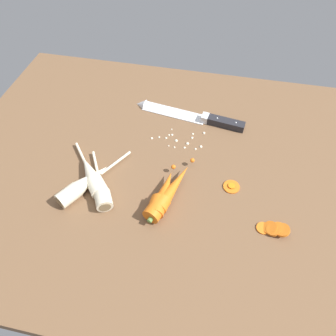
{
  "coord_description": "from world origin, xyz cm",
  "views": [
    {
      "loc": [
        10.54,
        -52.72,
        64.9
      ],
      "look_at": [
        0.0,
        -2.0,
        1.5
      ],
      "focal_mm": 33.56,
      "sensor_mm": 36.0,
      "label": 1
    }
  ],
  "objects_px": {
    "whole_carrot": "(169,193)",
    "carrot_slice_stray_near": "(232,186)",
    "chefs_knife": "(187,115)",
    "whole_carrot_second": "(163,194)",
    "parsnip_mid_left": "(84,184)",
    "parsnip_front": "(101,187)",
    "parsnip_mid_right": "(91,175)",
    "carrot_slice_stack": "(273,229)"
  },
  "relations": [
    {
      "from": "whole_carrot",
      "to": "parsnip_mid_right",
      "type": "relative_size",
      "value": 1.24
    },
    {
      "from": "whole_carrot_second",
      "to": "whole_carrot",
      "type": "bearing_deg",
      "value": 24.45
    },
    {
      "from": "carrot_slice_stack",
      "to": "whole_carrot",
      "type": "bearing_deg",
      "value": 171.03
    },
    {
      "from": "chefs_knife",
      "to": "parsnip_mid_left",
      "type": "xyz_separation_m",
      "value": [
        -0.21,
        -0.32,
        0.01
      ]
    },
    {
      "from": "whole_carrot",
      "to": "parsnip_mid_right",
      "type": "height_order",
      "value": "whole_carrot"
    },
    {
      "from": "whole_carrot",
      "to": "whole_carrot_second",
      "type": "distance_m",
      "value": 0.01
    },
    {
      "from": "carrot_slice_stray_near",
      "to": "parsnip_mid_right",
      "type": "bearing_deg",
      "value": -171.97
    },
    {
      "from": "whole_carrot",
      "to": "parsnip_front",
      "type": "distance_m",
      "value": 0.17
    },
    {
      "from": "chefs_knife",
      "to": "whole_carrot_second",
      "type": "distance_m",
      "value": 0.31
    },
    {
      "from": "parsnip_mid_left",
      "to": "whole_carrot_second",
      "type": "bearing_deg",
      "value": 2.52
    },
    {
      "from": "parsnip_front",
      "to": "parsnip_mid_right",
      "type": "relative_size",
      "value": 1.06
    },
    {
      "from": "whole_carrot",
      "to": "carrot_slice_stack",
      "type": "distance_m",
      "value": 0.25
    },
    {
      "from": "parsnip_mid_left",
      "to": "carrot_slice_stray_near",
      "type": "distance_m",
      "value": 0.37
    },
    {
      "from": "chefs_knife",
      "to": "parsnip_mid_right",
      "type": "distance_m",
      "value": 0.35
    },
    {
      "from": "parsnip_mid_left",
      "to": "parsnip_mid_right",
      "type": "relative_size",
      "value": 1.24
    },
    {
      "from": "whole_carrot",
      "to": "carrot_slice_stray_near",
      "type": "bearing_deg",
      "value": 23.44
    },
    {
      "from": "chefs_knife",
      "to": "carrot_slice_stack",
      "type": "xyz_separation_m",
      "value": [
        0.26,
        -0.35,
        0.0
      ]
    },
    {
      "from": "carrot_slice_stray_near",
      "to": "whole_carrot_second",
      "type": "bearing_deg",
      "value": -156.47
    },
    {
      "from": "whole_carrot",
      "to": "parsnip_mid_left",
      "type": "xyz_separation_m",
      "value": [
        -0.21,
        -0.01,
        -0.0
      ]
    },
    {
      "from": "whole_carrot",
      "to": "carrot_slice_stack",
      "type": "xyz_separation_m",
      "value": [
        0.25,
        -0.04,
        -0.01
      ]
    },
    {
      "from": "parsnip_front",
      "to": "whole_carrot",
      "type": "bearing_deg",
      "value": 5.25
    },
    {
      "from": "whole_carrot",
      "to": "carrot_slice_stray_near",
      "type": "distance_m",
      "value": 0.16
    },
    {
      "from": "carrot_slice_stack",
      "to": "carrot_slice_stray_near",
      "type": "height_order",
      "value": "carrot_slice_stack"
    },
    {
      "from": "chefs_knife",
      "to": "carrot_slice_stray_near",
      "type": "xyz_separation_m",
      "value": [
        0.16,
        -0.24,
        -0.0
      ]
    },
    {
      "from": "parsnip_mid_right",
      "to": "carrot_slice_stack",
      "type": "distance_m",
      "value": 0.46
    },
    {
      "from": "chefs_knife",
      "to": "carrot_slice_stack",
      "type": "height_order",
      "value": "chefs_knife"
    },
    {
      "from": "whole_carrot",
      "to": "carrot_slice_stray_near",
      "type": "relative_size",
      "value": 5.01
    },
    {
      "from": "chefs_knife",
      "to": "carrot_slice_stray_near",
      "type": "height_order",
      "value": "chefs_knife"
    },
    {
      "from": "whole_carrot_second",
      "to": "parsnip_front",
      "type": "xyz_separation_m",
      "value": [
        -0.16,
        -0.01,
        -0.0
      ]
    },
    {
      "from": "chefs_knife",
      "to": "whole_carrot",
      "type": "height_order",
      "value": "whole_carrot"
    },
    {
      "from": "chefs_knife",
      "to": "parsnip_front",
      "type": "xyz_separation_m",
      "value": [
        -0.16,
        -0.32,
        0.01
      ]
    },
    {
      "from": "chefs_knife",
      "to": "whole_carrot_second",
      "type": "bearing_deg",
      "value": -90.94
    },
    {
      "from": "parsnip_mid_right",
      "to": "chefs_knife",
      "type": "bearing_deg",
      "value": 56.01
    },
    {
      "from": "chefs_knife",
      "to": "whole_carrot",
      "type": "relative_size",
      "value": 1.66
    },
    {
      "from": "parsnip_front",
      "to": "carrot_slice_stack",
      "type": "bearing_deg",
      "value": -3.27
    },
    {
      "from": "whole_carrot",
      "to": "carrot_slice_stray_near",
      "type": "height_order",
      "value": "whole_carrot"
    },
    {
      "from": "parsnip_mid_right",
      "to": "parsnip_front",
      "type": "bearing_deg",
      "value": -40.1
    },
    {
      "from": "parsnip_mid_left",
      "to": "carrot_slice_stack",
      "type": "xyz_separation_m",
      "value": [
        0.46,
        -0.02,
        -0.01
      ]
    },
    {
      "from": "parsnip_mid_right",
      "to": "carrot_slice_stray_near",
      "type": "height_order",
      "value": "parsnip_mid_right"
    },
    {
      "from": "whole_carrot",
      "to": "parsnip_mid_left",
      "type": "bearing_deg",
      "value": -176.06
    },
    {
      "from": "parsnip_mid_right",
      "to": "whole_carrot_second",
      "type": "bearing_deg",
      "value": -6.04
    },
    {
      "from": "chefs_knife",
      "to": "whole_carrot_second",
      "type": "relative_size",
      "value": 2.11
    }
  ]
}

